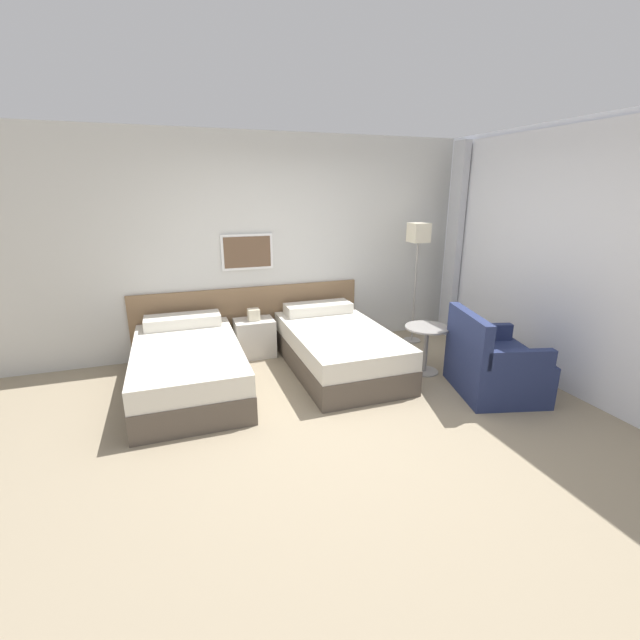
{
  "coord_description": "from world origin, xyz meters",
  "views": [
    {
      "loc": [
        -1.34,
        -3.3,
        2.03
      ],
      "look_at": [
        0.17,
        1.0,
        0.64
      ],
      "focal_mm": 24.0,
      "sensor_mm": 36.0,
      "label": 1
    }
  ],
  "objects_px": {
    "bed_near_door": "(188,366)",
    "armchair": "(493,367)",
    "nightstand": "(255,337)",
    "floor_lamp": "(418,244)",
    "bed_near_window": "(337,348)",
    "side_table": "(426,340)"
  },
  "relations": [
    {
      "from": "bed_near_door",
      "to": "armchair",
      "type": "xyz_separation_m",
      "value": [
        2.97,
        -1.12,
        0.03
      ]
    },
    {
      "from": "bed_near_door",
      "to": "armchair",
      "type": "bearing_deg",
      "value": -20.64
    },
    {
      "from": "bed_near_window",
      "to": "nightstand",
      "type": "height_order",
      "value": "bed_near_window"
    },
    {
      "from": "bed_near_window",
      "to": "side_table",
      "type": "xyz_separation_m",
      "value": [
        0.91,
        -0.44,
        0.14
      ]
    },
    {
      "from": "nightstand",
      "to": "side_table",
      "type": "distance_m",
      "value": 2.11
    },
    {
      "from": "armchair",
      "to": "nightstand",
      "type": "bearing_deg",
      "value": 64.03
    },
    {
      "from": "nightstand",
      "to": "armchair",
      "type": "relative_size",
      "value": 0.58
    },
    {
      "from": "side_table",
      "to": "nightstand",
      "type": "bearing_deg",
      "value": 146.54
    },
    {
      "from": "bed_near_window",
      "to": "floor_lamp",
      "type": "xyz_separation_m",
      "value": [
        1.33,
        0.53,
        1.1
      ]
    },
    {
      "from": "bed_near_door",
      "to": "nightstand",
      "type": "bearing_deg",
      "value": 40.3
    },
    {
      "from": "nightstand",
      "to": "floor_lamp",
      "type": "distance_m",
      "value": 2.45
    },
    {
      "from": "bed_near_window",
      "to": "side_table",
      "type": "relative_size",
      "value": 3.45
    },
    {
      "from": "nightstand",
      "to": "floor_lamp",
      "type": "height_order",
      "value": "floor_lamp"
    },
    {
      "from": "bed_near_door",
      "to": "floor_lamp",
      "type": "bearing_deg",
      "value": 10.04
    },
    {
      "from": "floor_lamp",
      "to": "armchair",
      "type": "bearing_deg",
      "value": -91.59
    },
    {
      "from": "bed_near_door",
      "to": "side_table",
      "type": "distance_m",
      "value": 2.64
    },
    {
      "from": "bed_near_door",
      "to": "floor_lamp",
      "type": "relative_size",
      "value": 1.18
    },
    {
      "from": "floor_lamp",
      "to": "armchair",
      "type": "relative_size",
      "value": 1.54
    },
    {
      "from": "bed_near_door",
      "to": "floor_lamp",
      "type": "height_order",
      "value": "floor_lamp"
    },
    {
      "from": "side_table",
      "to": "bed_near_window",
      "type": "bearing_deg",
      "value": 154.0
    },
    {
      "from": "armchair",
      "to": "bed_near_door",
      "type": "bearing_deg",
      "value": 84.13
    },
    {
      "from": "floor_lamp",
      "to": "bed_near_door",
      "type": "bearing_deg",
      "value": -169.96
    }
  ]
}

